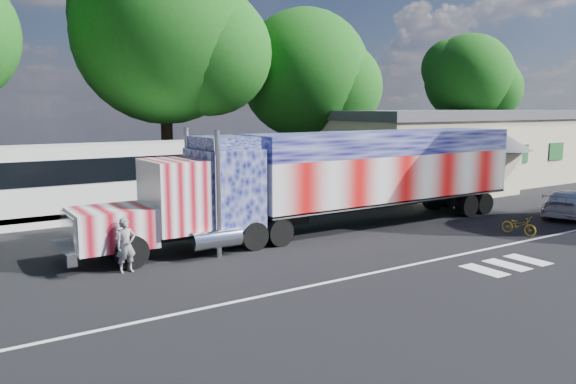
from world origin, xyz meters
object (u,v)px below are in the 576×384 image
woman (126,245)px  tree_ne_a (307,75)px  semi_truck (340,176)px  tree_n_mid (167,35)px  parked_car (569,203)px  tree_far_ne (471,79)px  bicycle (519,225)px  coach_bus (88,180)px

woman → tree_ne_a: bearing=34.9°
semi_truck → tree_n_mid: bearing=102.5°
parked_car → tree_far_ne: 23.04m
tree_ne_a → tree_far_ne: bearing=4.1°
parked_car → bicycle: bearing=80.4°
parked_car → tree_ne_a: size_ratio=0.39×
tree_n_mid → tree_far_ne: bearing=0.9°
bicycle → tree_far_ne: bearing=35.9°
semi_truck → parked_car: semi_truck is taller
semi_truck → tree_ne_a: tree_ne_a is taller
tree_far_ne → tree_ne_a: (-18.13, -1.30, -0.25)m
bicycle → tree_n_mid: (-8.63, 18.06, 9.25)m
tree_n_mid → tree_ne_a: (9.48, -0.84, -2.07)m
semi_truck → tree_far_ne: (24.75, 13.44, 5.46)m
coach_bus → tree_far_ne: tree_far_ne is taller
parked_car → tree_ne_a: 18.14m
woman → tree_far_ne: bearing=18.8°
tree_n_mid → semi_truck: bearing=-77.5°
woman → tree_far_ne: (34.84, 14.93, 6.92)m
parked_car → tree_n_mid: 23.88m
tree_n_mid → bicycle: bearing=-64.5°
tree_ne_a → coach_bus: bearing=-166.9°
tree_far_ne → tree_ne_a: 18.18m
coach_bus → parked_car: bearing=-31.6°
parked_car → bicycle: size_ratio=3.03×
coach_bus → tree_ne_a: bearing=13.1°
woman → tree_ne_a: size_ratio=0.15×
parked_car → tree_far_ne: tree_far_ne is taller
semi_truck → tree_n_mid: size_ratio=1.44×
semi_truck → woman: size_ratio=11.87×
bicycle → semi_truck: bearing=130.2°
bicycle → tree_far_ne: tree_far_ne is taller
coach_bus → tree_n_mid: bearing=36.5°
coach_bus → parked_car: size_ratio=2.69×
coach_bus → parked_car: 23.84m
parked_car → woman: bearing=62.4°
tree_n_mid → coach_bus: bearing=-143.5°
tree_far_ne → tree_n_mid: bearing=-179.1°
bicycle → coach_bus: bearing=128.6°
coach_bus → tree_ne_a: 16.88m
tree_far_ne → bicycle: bearing=-135.7°
coach_bus → tree_far_ne: size_ratio=1.07×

